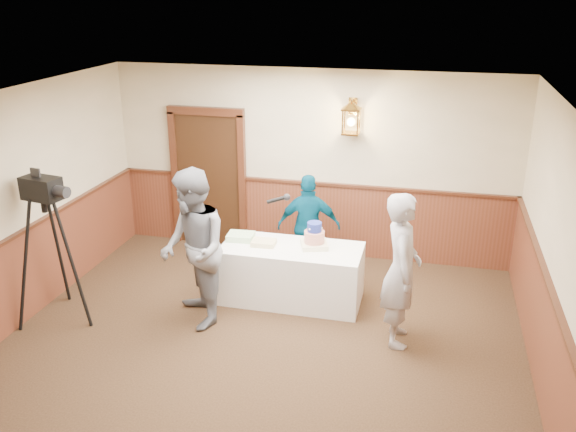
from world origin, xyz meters
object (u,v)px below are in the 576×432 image
sheet_cake_yellow (264,243)px  baker (401,270)px  sheet_cake_green (241,237)px  assistant_p (309,226)px  display_table (292,274)px  tiered_cake (314,237)px  interviewer (193,249)px  tv_camera_rig (52,258)px

sheet_cake_yellow → baker: (1.78, -0.65, 0.12)m
sheet_cake_green → assistant_p: (0.78, 0.67, -0.05)m
display_table → tiered_cake: tiered_cake is taller
interviewer → tv_camera_rig: 1.73m
display_table → assistant_p: (0.06, 0.76, 0.37)m
tiered_cake → baker: (1.14, -0.74, 0.02)m
sheet_cake_yellow → baker: baker is taller
display_table → sheet_cake_green: bearing=172.7°
sheet_cake_green → display_table: bearing=-7.3°
sheet_cake_green → tv_camera_rig: 2.33m
sheet_cake_green → interviewer: 0.98m
interviewer → assistant_p: bearing=112.4°
tiered_cake → sheet_cake_green: 0.99m
baker → tiered_cake: bearing=49.7°
display_table → tiered_cake: 0.58m
display_table → interviewer: (-1.00, -0.83, 0.60)m
baker → assistant_p: bearing=36.3°
baker → assistant_p: 1.98m
interviewer → assistant_p: size_ratio=1.30×
tv_camera_rig → sheet_cake_yellow: bearing=36.1°
tiered_cake → baker: baker is taller
display_table → tv_camera_rig: 2.96m
sheet_cake_green → baker: bearing=-19.6°
baker → display_table: bearing=57.7°
sheet_cake_yellow → display_table: bearing=2.5°
assistant_p → sheet_cake_yellow: bearing=51.2°
display_table → sheet_cake_yellow: (-0.37, -0.02, 0.41)m
baker → tv_camera_rig: tv_camera_rig is taller
baker → interviewer: bearing=86.6°
interviewer → tv_camera_rig: bearing=-113.1°
assistant_p → tv_camera_rig: tv_camera_rig is taller
tiered_cake → baker: size_ratio=0.23×
tiered_cake → baker: 1.36m
baker → tv_camera_rig: 4.13m
assistant_p → interviewer: bearing=46.4°
interviewer → display_table: bearing=95.7°
interviewer → tv_camera_rig: interviewer is taller
tv_camera_rig → tiered_cake: bearing=32.5°
display_table → sheet_cake_green: size_ratio=5.27×
sheet_cake_green → tiered_cake: bearing=-0.8°
tiered_cake → interviewer: size_ratio=0.21×
assistant_p → tv_camera_rig: 3.35m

